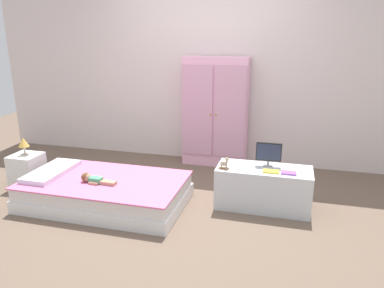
{
  "coord_description": "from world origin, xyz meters",
  "views": [
    {
      "loc": [
        1.12,
        -3.43,
        1.77
      ],
      "look_at": [
        0.09,
        0.37,
        0.58
      ],
      "focal_mm": 34.64,
      "sensor_mm": 36.0,
      "label": 1
    }
  ],
  "objects_px": {
    "table_lamp": "(24,143)",
    "tv_monitor": "(269,153)",
    "bed": "(106,191)",
    "book_yellow": "(271,171)",
    "tv_stand": "(263,188)",
    "wardrobe": "(215,112)",
    "nightstand": "(27,171)",
    "book_purple": "(289,173)",
    "doll": "(92,179)",
    "rocking_horse_toy": "(225,163)"
  },
  "relations": [
    {
      "from": "nightstand",
      "to": "book_yellow",
      "type": "bearing_deg",
      "value": 1.89
    },
    {
      "from": "tv_monitor",
      "to": "book_yellow",
      "type": "relative_size",
      "value": 1.65
    },
    {
      "from": "nightstand",
      "to": "wardrobe",
      "type": "bearing_deg",
      "value": 34.88
    },
    {
      "from": "tv_monitor",
      "to": "rocking_horse_toy",
      "type": "distance_m",
      "value": 0.47
    },
    {
      "from": "bed",
      "to": "tv_stand",
      "type": "height_order",
      "value": "tv_stand"
    },
    {
      "from": "bed",
      "to": "book_yellow",
      "type": "xyz_separation_m",
      "value": [
        1.7,
        0.26,
        0.3
      ]
    },
    {
      "from": "nightstand",
      "to": "tv_stand",
      "type": "xyz_separation_m",
      "value": [
        2.73,
        0.19,
        0.02
      ]
    },
    {
      "from": "table_lamp",
      "to": "tv_monitor",
      "type": "height_order",
      "value": "tv_monitor"
    },
    {
      "from": "tv_stand",
      "to": "tv_monitor",
      "type": "xyz_separation_m",
      "value": [
        0.03,
        0.07,
        0.36
      ]
    },
    {
      "from": "nightstand",
      "to": "rocking_horse_toy",
      "type": "height_order",
      "value": "rocking_horse_toy"
    },
    {
      "from": "rocking_horse_toy",
      "to": "book_purple",
      "type": "height_order",
      "value": "rocking_horse_toy"
    },
    {
      "from": "bed",
      "to": "tv_monitor",
      "type": "bearing_deg",
      "value": 14.42
    },
    {
      "from": "bed",
      "to": "doll",
      "type": "height_order",
      "value": "doll"
    },
    {
      "from": "nightstand",
      "to": "book_purple",
      "type": "xyz_separation_m",
      "value": [
        2.98,
        0.09,
        0.24
      ]
    },
    {
      "from": "doll",
      "to": "book_yellow",
      "type": "xyz_separation_m",
      "value": [
        1.79,
        0.37,
        0.13
      ]
    },
    {
      "from": "nightstand",
      "to": "book_purple",
      "type": "relative_size",
      "value": 2.68
    },
    {
      "from": "table_lamp",
      "to": "tv_stand",
      "type": "height_order",
      "value": "table_lamp"
    },
    {
      "from": "bed",
      "to": "tv_stand",
      "type": "bearing_deg",
      "value": 12.3
    },
    {
      "from": "book_purple",
      "to": "table_lamp",
      "type": "bearing_deg",
      "value": -178.21
    },
    {
      "from": "book_yellow",
      "to": "book_purple",
      "type": "distance_m",
      "value": 0.17
    },
    {
      "from": "doll",
      "to": "table_lamp",
      "type": "bearing_deg",
      "value": 164.8
    },
    {
      "from": "doll",
      "to": "table_lamp",
      "type": "xyz_separation_m",
      "value": [
        -1.02,
        0.28,
        0.23
      ]
    },
    {
      "from": "table_lamp",
      "to": "book_purple",
      "type": "bearing_deg",
      "value": 1.79
    },
    {
      "from": "book_yellow",
      "to": "tv_stand",
      "type": "bearing_deg",
      "value": 127.38
    },
    {
      "from": "wardrobe",
      "to": "book_yellow",
      "type": "bearing_deg",
      "value": -56.91
    },
    {
      "from": "nightstand",
      "to": "book_purple",
      "type": "distance_m",
      "value": 2.99
    },
    {
      "from": "tv_stand",
      "to": "book_yellow",
      "type": "xyz_separation_m",
      "value": [
        0.07,
        -0.09,
        0.22
      ]
    },
    {
      "from": "bed",
      "to": "book_purple",
      "type": "xyz_separation_m",
      "value": [
        1.87,
        0.26,
        0.3
      ]
    },
    {
      "from": "wardrobe",
      "to": "doll",
      "type": "bearing_deg",
      "value": -119.91
    },
    {
      "from": "tv_stand",
      "to": "book_yellow",
      "type": "bearing_deg",
      "value": -52.62
    },
    {
      "from": "doll",
      "to": "wardrobe",
      "type": "bearing_deg",
      "value": 60.09
    },
    {
      "from": "table_lamp",
      "to": "book_yellow",
      "type": "bearing_deg",
      "value": 1.89
    },
    {
      "from": "doll",
      "to": "tv_stand",
      "type": "xyz_separation_m",
      "value": [
        1.71,
        0.46,
        -0.1
      ]
    },
    {
      "from": "bed",
      "to": "wardrobe",
      "type": "xyz_separation_m",
      "value": [
        0.87,
        1.54,
        0.6
      ]
    },
    {
      "from": "nightstand",
      "to": "tv_monitor",
      "type": "xyz_separation_m",
      "value": [
        2.76,
        0.26,
        0.38
      ]
    },
    {
      "from": "tv_stand",
      "to": "book_yellow",
      "type": "distance_m",
      "value": 0.25
    },
    {
      "from": "table_lamp",
      "to": "book_yellow",
      "type": "xyz_separation_m",
      "value": [
        2.81,
        0.09,
        -0.1
      ]
    },
    {
      "from": "table_lamp",
      "to": "tv_monitor",
      "type": "xyz_separation_m",
      "value": [
        2.76,
        0.26,
        0.03
      ]
    },
    {
      "from": "tv_stand",
      "to": "tv_monitor",
      "type": "distance_m",
      "value": 0.37
    },
    {
      "from": "wardrobe",
      "to": "tv_monitor",
      "type": "height_order",
      "value": "wardrobe"
    },
    {
      "from": "wardrobe",
      "to": "book_purple",
      "type": "xyz_separation_m",
      "value": [
        1.01,
        -1.28,
        -0.29
      ]
    },
    {
      "from": "bed",
      "to": "wardrobe",
      "type": "bearing_deg",
      "value": 60.65
    },
    {
      "from": "bed",
      "to": "rocking_horse_toy",
      "type": "height_order",
      "value": "rocking_horse_toy"
    },
    {
      "from": "tv_stand",
      "to": "book_purple",
      "type": "relative_size",
      "value": 6.46
    },
    {
      "from": "doll",
      "to": "book_yellow",
      "type": "distance_m",
      "value": 1.83
    },
    {
      "from": "wardrobe",
      "to": "rocking_horse_toy",
      "type": "distance_m",
      "value": 1.39
    },
    {
      "from": "book_purple",
      "to": "wardrobe",
      "type": "bearing_deg",
      "value": 128.12
    },
    {
      "from": "nightstand",
      "to": "table_lamp",
      "type": "distance_m",
      "value": 0.34
    },
    {
      "from": "wardrobe",
      "to": "tv_monitor",
      "type": "relative_size",
      "value": 5.64
    },
    {
      "from": "doll",
      "to": "rocking_horse_toy",
      "type": "distance_m",
      "value": 1.38
    }
  ]
}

